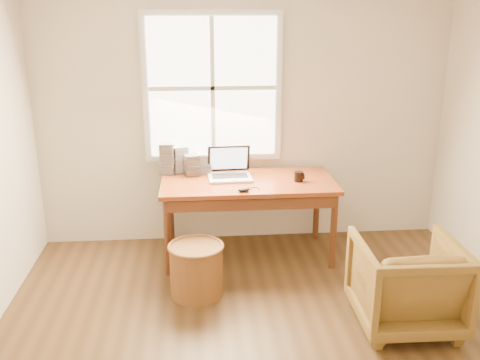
{
  "coord_description": "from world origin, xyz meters",
  "views": [
    {
      "loc": [
        -0.48,
        -2.88,
        2.26
      ],
      "look_at": [
        -0.09,
        1.65,
        0.8
      ],
      "focal_mm": 40.0,
      "sensor_mm": 36.0,
      "label": 1
    }
  ],
  "objects_px": {
    "desk": "(248,182)",
    "laptop": "(230,164)",
    "armchair": "(406,283)",
    "cd_stack_a": "(180,160)",
    "coffee_mug": "(299,176)",
    "wicker_stool": "(196,271)"
  },
  "relations": [
    {
      "from": "wicker_stool",
      "to": "cd_stack_a",
      "type": "distance_m",
      "value": 1.23
    },
    {
      "from": "desk",
      "to": "laptop",
      "type": "distance_m",
      "value": 0.24
    },
    {
      "from": "desk",
      "to": "coffee_mug",
      "type": "relative_size",
      "value": 17.36
    },
    {
      "from": "coffee_mug",
      "to": "armchair",
      "type": "bearing_deg",
      "value": -43.3
    },
    {
      "from": "desk",
      "to": "wicker_stool",
      "type": "bearing_deg",
      "value": -124.57
    },
    {
      "from": "armchair",
      "to": "desk",
      "type": "bearing_deg",
      "value": -49.63
    },
    {
      "from": "coffee_mug",
      "to": "cd_stack_a",
      "type": "xyz_separation_m",
      "value": [
        -1.09,
        0.38,
        0.08
      ]
    },
    {
      "from": "desk",
      "to": "laptop",
      "type": "bearing_deg",
      "value": 162.68
    },
    {
      "from": "desk",
      "to": "wicker_stool",
      "type": "height_order",
      "value": "desk"
    },
    {
      "from": "desk",
      "to": "coffee_mug",
      "type": "bearing_deg",
      "value": -8.06
    },
    {
      "from": "laptop",
      "to": "cd_stack_a",
      "type": "height_order",
      "value": "laptop"
    },
    {
      "from": "desk",
      "to": "cd_stack_a",
      "type": "xyz_separation_m",
      "value": [
        -0.62,
        0.31,
        0.15
      ]
    },
    {
      "from": "wicker_stool",
      "to": "cd_stack_a",
      "type": "bearing_deg",
      "value": 97.15
    },
    {
      "from": "wicker_stool",
      "to": "laptop",
      "type": "relative_size",
      "value": 1.05
    },
    {
      "from": "armchair",
      "to": "cd_stack_a",
      "type": "xyz_separation_m",
      "value": [
        -1.67,
        1.6,
        0.54
      ]
    },
    {
      "from": "wicker_stool",
      "to": "coffee_mug",
      "type": "relative_size",
      "value": 4.69
    },
    {
      "from": "laptop",
      "to": "cd_stack_a",
      "type": "xyz_separation_m",
      "value": [
        -0.46,
        0.26,
        -0.02
      ]
    },
    {
      "from": "desk",
      "to": "coffee_mug",
      "type": "height_order",
      "value": "coffee_mug"
    },
    {
      "from": "desk",
      "to": "wicker_stool",
      "type": "distance_m",
      "value": 1.01
    },
    {
      "from": "coffee_mug",
      "to": "desk",
      "type": "bearing_deg",
      "value": -166.88
    },
    {
      "from": "armchair",
      "to": "coffee_mug",
      "type": "relative_size",
      "value": 8.12
    },
    {
      "from": "armchair",
      "to": "cd_stack_a",
      "type": "relative_size",
      "value": 2.93
    }
  ]
}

